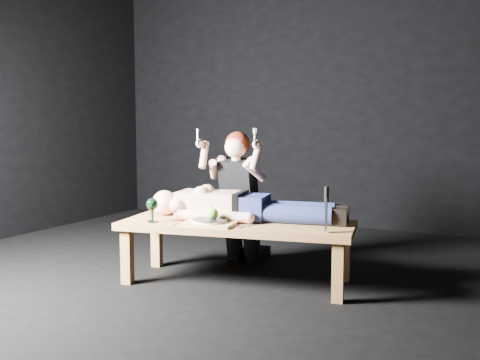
% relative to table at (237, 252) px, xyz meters
% --- Properties ---
extents(ground, '(5.00, 5.00, 0.00)m').
position_rel_table_xyz_m(ground, '(-0.32, 0.02, -0.23)').
color(ground, black).
rests_on(ground, ground).
extents(back_wall, '(5.00, 0.00, 5.00)m').
position_rel_table_xyz_m(back_wall, '(-0.32, 2.52, 1.27)').
color(back_wall, black).
rests_on(back_wall, ground).
extents(table, '(1.76, 0.92, 0.45)m').
position_rel_table_xyz_m(table, '(0.00, 0.00, 0.00)').
color(table, '#A06639').
rests_on(table, ground).
extents(lying_man, '(1.62, 0.75, 0.25)m').
position_rel_table_xyz_m(lying_man, '(0.03, 0.12, 0.35)').
color(lying_man, '#D6AC8C').
rests_on(lying_man, table).
extents(kneeling_woman, '(0.61, 0.68, 1.13)m').
position_rel_table_xyz_m(kneeling_woman, '(-0.20, 0.50, 0.34)').
color(kneeling_woman, black).
rests_on(kneeling_woman, ground).
extents(serving_tray, '(0.39, 0.31, 0.02)m').
position_rel_table_xyz_m(serving_tray, '(-0.11, -0.20, 0.24)').
color(serving_tray, tan).
rests_on(serving_tray, table).
extents(plate, '(0.27, 0.27, 0.02)m').
position_rel_table_xyz_m(plate, '(-0.11, -0.20, 0.26)').
color(plate, white).
rests_on(plate, serving_tray).
extents(apple, '(0.08, 0.08, 0.08)m').
position_rel_table_xyz_m(apple, '(-0.09, -0.19, 0.30)').
color(apple, '#54A42C').
rests_on(apple, plate).
extents(goblet, '(0.10, 0.10, 0.18)m').
position_rel_table_xyz_m(goblet, '(-0.54, -0.29, 0.31)').
color(goblet, black).
rests_on(goblet, table).
extents(fork_flat, '(0.03, 0.18, 0.01)m').
position_rel_table_xyz_m(fork_flat, '(-0.35, -0.24, 0.23)').
color(fork_flat, '#B2B2B7').
rests_on(fork_flat, table).
extents(knife_flat, '(0.06, 0.18, 0.01)m').
position_rel_table_xyz_m(knife_flat, '(0.14, -0.15, 0.23)').
color(knife_flat, '#B2B2B7').
rests_on(knife_flat, table).
extents(spoon_flat, '(0.17, 0.09, 0.01)m').
position_rel_table_xyz_m(spoon_flat, '(0.09, -0.12, 0.23)').
color(spoon_flat, '#B2B2B7').
rests_on(spoon_flat, table).
extents(carving_knife, '(0.05, 0.05, 0.30)m').
position_rel_table_xyz_m(carving_knife, '(0.70, -0.10, 0.38)').
color(carving_knife, '#B2B2B7').
rests_on(carving_knife, table).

